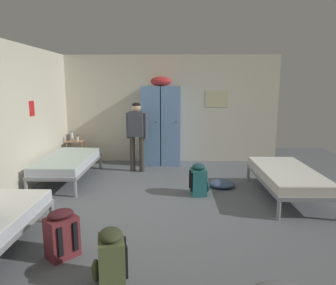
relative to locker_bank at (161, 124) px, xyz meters
The scene contains 13 objects.
ground_plane 2.76m from the locker_bank, 85.28° to the right, with size 9.14×9.14×0.00m, color slate.
room_backdrop 1.68m from the locker_bank, 133.41° to the right, with size 5.22×5.77×2.59m.
locker_bank is the anchor object (origin of this frame).
shelf_unit 2.13m from the locker_bank, behind, with size 0.38×0.30×0.57m.
bed_left_rear 2.33m from the locker_bank, 142.36° to the right, with size 0.90×1.90×0.49m.
bed_right 3.20m from the locker_bank, 45.25° to the right, with size 0.90×1.90×0.49m.
person_traveler 0.84m from the locker_bank, 126.73° to the right, with size 0.47×0.24×1.51m.
water_bottle 2.14m from the locker_bank, behind, with size 0.06×0.06×0.23m.
lotion_bottle 2.00m from the locker_bank, behind, with size 0.05×0.05×0.14m.
backpack_maroon 4.31m from the locker_bank, 102.60° to the right, with size 0.42×0.42×0.55m.
backpack_olive 4.68m from the locker_bank, 93.58° to the right, with size 0.38×0.37×0.55m.
backpack_teal 2.37m from the locker_bank, 70.70° to the right, with size 0.36×0.35×0.55m.
clothes_pile_denim 2.29m from the locker_bank, 54.70° to the right, with size 0.49×0.46×0.11m.
Camera 1 is at (0.10, -4.74, 1.89)m, focal length 33.29 mm.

